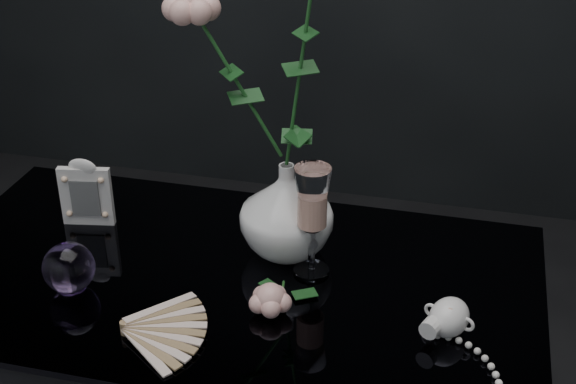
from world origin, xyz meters
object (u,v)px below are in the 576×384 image
(picture_frame, at_px, (86,192))
(loose_rose, at_px, (270,299))
(wine_glass, at_px, (312,222))
(pearl_jar, at_px, (449,316))
(paperweight, at_px, (69,268))
(vase, at_px, (286,210))

(picture_frame, bearing_deg, loose_rose, -34.96)
(wine_glass, height_order, loose_rose, wine_glass)
(loose_rose, xyz_separation_m, pearl_jar, (0.28, 0.02, 0.00))
(paperweight, bearing_deg, loose_rose, 3.39)
(vase, bearing_deg, wine_glass, -43.05)
(picture_frame, distance_m, paperweight, 0.21)
(paperweight, distance_m, loose_rose, 0.33)
(wine_glass, bearing_deg, loose_rose, -107.46)
(pearl_jar, bearing_deg, wine_glass, 177.30)
(wine_glass, bearing_deg, pearl_jar, -24.36)
(wine_glass, xyz_separation_m, loose_rose, (-0.04, -0.12, -0.07))
(paperweight, bearing_deg, pearl_jar, 3.43)
(vase, bearing_deg, loose_rose, -84.35)
(vase, xyz_separation_m, loose_rose, (0.02, -0.18, -0.06))
(vase, height_order, picture_frame, vase)
(picture_frame, height_order, paperweight, picture_frame)
(vase, relative_size, paperweight, 2.00)
(paperweight, bearing_deg, wine_glass, 21.11)
(pearl_jar, bearing_deg, vase, 173.05)
(vase, relative_size, picture_frame, 1.27)
(wine_glass, height_order, picture_frame, wine_glass)
(vase, distance_m, loose_rose, 0.19)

